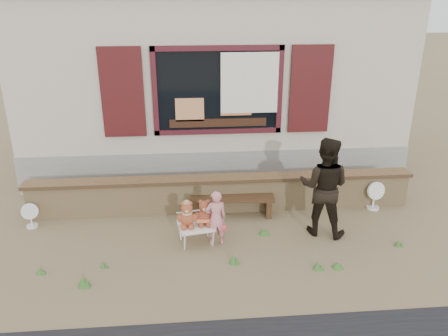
{
  "coord_description": "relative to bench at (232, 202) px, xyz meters",
  "views": [
    {
      "loc": [
        -0.6,
        -6.32,
        3.77
      ],
      "look_at": [
        0.0,
        0.6,
        1.0
      ],
      "focal_mm": 35.0,
      "sensor_mm": 36.0,
      "label": 1
    }
  ],
  "objects": [
    {
      "name": "folding_chair",
      "position": [
        -0.67,
        -0.88,
        0.02
      ],
      "size": [
        0.62,
        0.57,
        0.34
      ],
      "rotation": [
        0.0,
        0.0,
        0.18
      ],
      "color": "white",
      "rests_on": "ground"
    },
    {
      "name": "fan_left",
      "position": [
        -3.51,
        -0.11,
        -0.05
      ],
      "size": [
        0.3,
        0.19,
        0.46
      ],
      "rotation": [
        0.0,
        0.0,
        0.39
      ],
      "color": "silver",
      "rests_on": "ground"
    },
    {
      "name": "child",
      "position": [
        -0.36,
        -0.96,
        0.19
      ],
      "size": [
        0.37,
        0.27,
        0.94
      ],
      "primitive_type": "imported",
      "rotation": [
        0.0,
        0.0,
        3.29
      ],
      "color": "pink",
      "rests_on": "ground"
    },
    {
      "name": "teddy_bear_right",
      "position": [
        -0.54,
        -0.85,
        0.27
      ],
      "size": [
        0.36,
        0.33,
        0.43
      ],
      "primitive_type": null,
      "rotation": [
        0.0,
        0.0,
        0.18
      ],
      "color": "brown",
      "rests_on": "folding_chair"
    },
    {
      "name": "shopfront",
      "position": [
        -0.16,
        3.75,
        1.72
      ],
      "size": [
        8.04,
        5.13,
        4.0
      ],
      "color": "#B7AB94",
      "rests_on": "ground"
    },
    {
      "name": "brick_wall",
      "position": [
        -0.16,
        0.26,
        0.06
      ],
      "size": [
        7.1,
        0.36,
        0.67
      ],
      "color": "tan",
      "rests_on": "ground"
    },
    {
      "name": "grass_tufts",
      "position": [
        -0.28,
        -1.5,
        -0.22
      ],
      "size": [
        5.64,
        1.35,
        0.16
      ],
      "color": "#376528",
      "rests_on": "ground"
    },
    {
      "name": "fan_right",
      "position": [
        2.68,
        0.06,
        -0.0
      ],
      "size": [
        0.35,
        0.23,
        0.55
      ],
      "rotation": [
        0.0,
        0.0,
        0.16
      ],
      "color": "white",
      "rests_on": "ground"
    },
    {
      "name": "ground",
      "position": [
        -0.16,
        -0.74,
        -0.28
      ],
      "size": [
        80.0,
        80.0,
        0.0
      ],
      "primitive_type": "plane",
      "color": "brown",
      "rests_on": "ground"
    },
    {
      "name": "bench",
      "position": [
        0.0,
        0.0,
        0.0
      ],
      "size": [
        1.53,
        0.44,
        0.39
      ],
      "rotation": [
        0.0,
        0.0,
        -0.08
      ],
      "color": "#362313",
      "rests_on": "ground"
    },
    {
      "name": "adult",
      "position": [
        1.43,
        -0.71,
        0.56
      ],
      "size": [
        1.01,
        0.93,
        1.68
      ],
      "primitive_type": "imported",
      "rotation": [
        0.0,
        0.0,
        2.7
      ],
      "color": "black",
      "rests_on": "ground"
    },
    {
      "name": "teddy_bear_left",
      "position": [
        -0.81,
        -0.9,
        0.27
      ],
      "size": [
        0.36,
        0.33,
        0.43
      ],
      "primitive_type": null,
      "rotation": [
        0.0,
        0.0,
        0.18
      ],
      "color": "brown",
      "rests_on": "folding_chair"
    }
  ]
}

